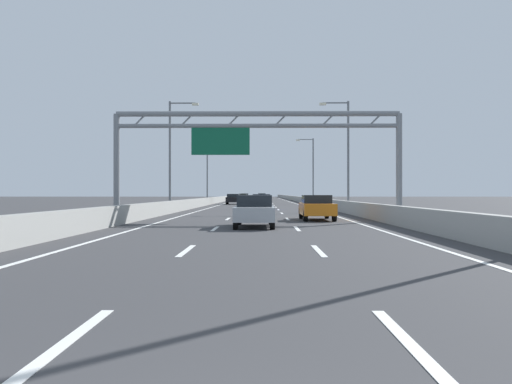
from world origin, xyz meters
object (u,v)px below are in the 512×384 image
(white_car, at_px, (245,196))
(black_car, at_px, (233,199))
(streetlamp_left_far, at_px, (209,167))
(blue_car, at_px, (261,202))
(silver_car, at_px, (255,211))
(orange_car, at_px, (317,207))
(sign_gantry, at_px, (253,137))
(streetlamp_left_mid, at_px, (173,149))
(yellow_car, at_px, (243,197))
(streetlamp_right_far, at_px, (312,167))
(green_car, at_px, (262,197))
(streetlamp_right_mid, at_px, (346,149))

(white_car, distance_m, black_car, 49.32)
(streetlamp_left_far, bearing_deg, blue_car, -74.36)
(silver_car, xyz_separation_m, orange_car, (3.53, 6.47, -0.01))
(silver_car, bearing_deg, black_car, 94.21)
(sign_gantry, relative_size, orange_car, 3.68)
(streetlamp_left_mid, relative_size, black_car, 2.31)
(streetlamp_left_mid, xyz_separation_m, yellow_car, (3.64, 69.27, -4.65))
(sign_gantry, distance_m, streetlamp_right_far, 47.73)
(blue_car, distance_m, orange_car, 19.88)
(streetlamp_left_far, relative_size, blue_car, 2.16)
(white_car, bearing_deg, silver_car, -87.94)
(streetlamp_left_far, relative_size, silver_car, 2.07)
(white_car, relative_size, silver_car, 0.99)
(sign_gantry, xyz_separation_m, streetlamp_left_mid, (-7.19, 15.14, 0.54))
(streetlamp_right_far, xyz_separation_m, black_car, (-11.21, -3.66, -4.65))
(white_car, xyz_separation_m, orange_car, (7.10, -92.74, -0.01))
(streetlamp_right_far, height_order, green_car, streetlamp_right_far)
(streetlamp_right_far, relative_size, yellow_car, 2.21)
(sign_gantry, relative_size, white_car, 3.70)
(green_car, bearing_deg, black_car, -95.06)
(sign_gantry, bearing_deg, yellow_car, 92.40)
(streetlamp_right_mid, relative_size, orange_car, 2.08)
(streetlamp_right_mid, height_order, white_car, streetlamp_right_mid)
(green_car, xyz_separation_m, orange_car, (3.20, -88.61, -0.01))
(silver_car, bearing_deg, sign_gantry, 91.74)
(streetlamp_right_mid, xyz_separation_m, yellow_car, (-11.29, 69.27, -4.65))
(streetlamp_right_far, xyz_separation_m, blue_car, (-7.25, -27.46, -4.64))
(streetlamp_left_mid, height_order, green_car, streetlamp_left_mid)
(blue_car, height_order, black_car, blue_car)
(streetlamp_left_mid, xyz_separation_m, streetlamp_left_far, (0.00, 31.95, 0.00))
(sign_gantry, bearing_deg, black_car, 94.57)
(sign_gantry, bearing_deg, streetlamp_left_mid, 115.39)
(streetlamp_left_mid, height_order, yellow_car, streetlamp_left_mid)
(streetlamp_right_mid, xyz_separation_m, streetlamp_left_far, (-14.93, 31.95, 0.00))
(green_car, relative_size, black_car, 1.03)
(sign_gantry, xyz_separation_m, orange_car, (3.73, 0.02, -4.11))
(yellow_car, bearing_deg, streetlamp_left_far, -95.58)
(white_car, distance_m, orange_car, 93.01)
(white_car, bearing_deg, streetlamp_right_far, -76.32)
(sign_gantry, height_order, streetlamp_right_mid, streetlamp_right_mid)
(orange_car, bearing_deg, white_car, 94.38)
(streetlamp_left_far, xyz_separation_m, green_car, (7.72, 41.53, -4.63))
(streetlamp_left_far, xyz_separation_m, orange_car, (10.92, -47.07, -4.65))
(yellow_car, distance_m, orange_car, 84.71)
(streetlamp_left_mid, bearing_deg, streetlamp_right_far, 64.95)
(sign_gantry, bearing_deg, streetlamp_right_far, 80.66)
(silver_car, bearing_deg, white_car, 92.06)
(sign_gantry, relative_size, silver_car, 3.66)
(yellow_car, bearing_deg, white_car, 88.83)
(streetlamp_left_mid, bearing_deg, black_car, 82.51)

